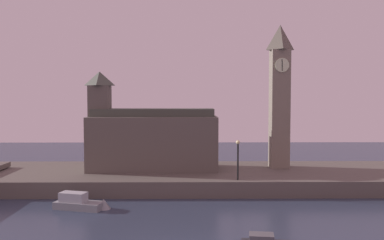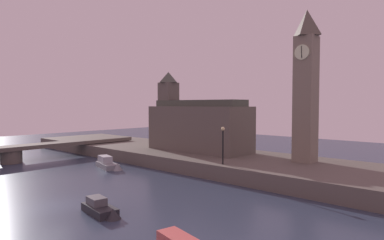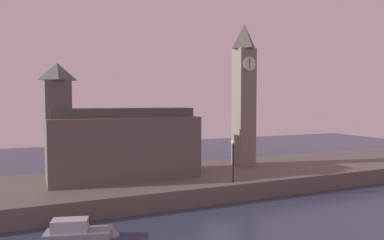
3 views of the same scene
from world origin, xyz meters
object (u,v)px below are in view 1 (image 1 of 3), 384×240
object	(u,v)px
clock_tower	(280,95)
boat_cruiser_grey	(84,203)
parliament_hall	(148,138)
streetlamp	(238,155)

from	to	relation	value
clock_tower	boat_cruiser_grey	xyz separation A→B (m)	(-18.21, -10.97, -8.87)
parliament_hall	streetlamp	bearing A→B (deg)	-33.55
streetlamp	parliament_hall	bearing A→B (deg)	146.45
clock_tower	boat_cruiser_grey	distance (m)	23.04
clock_tower	parliament_hall	world-z (taller)	clock_tower
boat_cruiser_grey	streetlamp	bearing A→B (deg)	18.07
streetlamp	boat_cruiser_grey	world-z (taller)	streetlamp
parliament_hall	streetlamp	distance (m)	10.50
clock_tower	boat_cruiser_grey	world-z (taller)	clock_tower
clock_tower	parliament_hall	size ratio (longest dim) A/B	1.14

